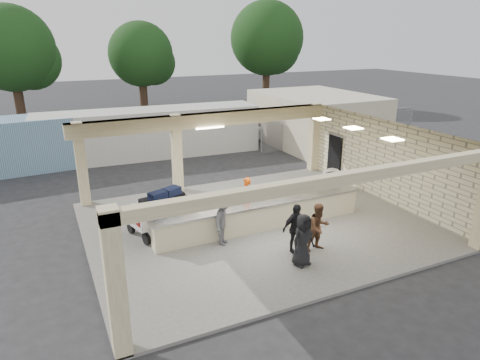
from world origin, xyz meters
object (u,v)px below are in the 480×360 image
baggage_handler (246,198)px  passenger_b (295,228)px  luggage_cart (163,209)px  car_white_a (257,128)px  baggage_counter (262,216)px  car_white_b (334,119)px  drum_fan (332,180)px  passenger_a (319,227)px  passenger_c (224,220)px  container_white (150,133)px  car_dark (238,122)px  passenger_d (303,240)px

baggage_handler → passenger_b: passenger_b is taller
luggage_cart → car_white_a: 15.43m
baggage_counter → car_white_b: bearing=45.3°
drum_fan → car_white_b: (8.95, 11.65, 0.07)m
passenger_a → passenger_c: size_ratio=0.91×
luggage_cart → passenger_a: (4.14, -3.58, -0.02)m
passenger_c → container_white: size_ratio=0.14×
luggage_cart → passenger_b: bearing=-59.1°
passenger_c → baggage_counter: bearing=-31.3°
passenger_a → car_white_b: passenger_a is taller
passenger_b → car_dark: bearing=66.3°
passenger_a → passenger_b: size_ratio=0.98×
baggage_counter → drum_fan: drum_fan is taller
baggage_counter → passenger_a: 2.38m
car_white_b → container_white: container_white is taller
drum_fan → passenger_b: 5.94m
baggage_handler → car_dark: bearing=152.4°
baggage_handler → car_white_b: baggage_handler is taller
passenger_a → container_white: 14.25m
car_dark → drum_fan: bearing=-177.4°
luggage_cart → passenger_c: 2.44m
car_dark → container_white: 8.34m
passenger_a → container_white: bearing=96.5°
container_white → luggage_cart: bearing=-98.7°
car_white_b → car_white_a: bearing=112.7°
passenger_b → baggage_counter: bearing=89.9°
luggage_cart → car_white_b: 20.77m
car_white_a → container_white: container_white is taller
passenger_a → container_white: size_ratio=0.13×
passenger_d → car_white_b: size_ratio=0.34×
container_white → car_dark: bearing=30.0°
car_dark → container_white: container_white is taller
baggage_handler → car_dark: size_ratio=0.37×
passenger_d → car_white_b: bearing=39.1°
luggage_cart → car_dark: (9.64, 14.28, -0.20)m
luggage_cart → passenger_a: bearing=-55.3°
drum_fan → baggage_handler: bearing=-128.4°
car_dark → baggage_handler: bearing=166.2°
passenger_d → container_white: container_white is taller
luggage_cart → car_dark: 17.23m
passenger_b → car_white_a: passenger_b is taller
passenger_a → drum_fan: bearing=47.5°
drum_fan → car_dark: car_dark is taller
passenger_a → car_dark: bearing=71.7°
passenger_b → car_white_a: bearing=62.5°
car_dark → passenger_c: bearing=163.5°
car_white_b → container_white: 14.66m
luggage_cart → passenger_a: passenger_a is taller
passenger_a → passenger_c: 3.11m
passenger_c → passenger_d: passenger_c is taller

